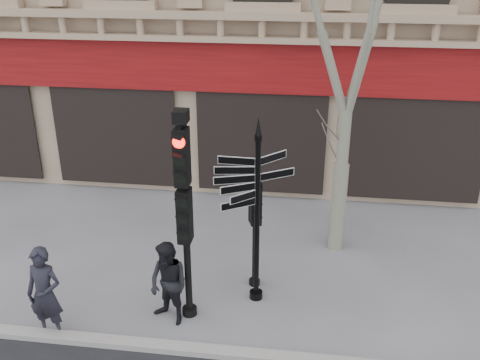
% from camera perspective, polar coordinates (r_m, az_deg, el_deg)
% --- Properties ---
extents(ground, '(80.00, 80.00, 0.00)m').
position_cam_1_polar(ground, '(10.60, -0.56, -13.18)').
color(ground, slate).
rests_on(ground, ground).
extents(kerb, '(80.00, 0.25, 0.12)m').
position_cam_1_polar(kerb, '(9.49, -1.84, -17.92)').
color(kerb, gray).
rests_on(kerb, ground).
extents(fingerpost, '(2.03, 2.03, 3.71)m').
position_cam_1_polar(fingerpost, '(9.54, 1.89, -0.25)').
color(fingerpost, black).
rests_on(fingerpost, ground).
extents(traffic_signal_main, '(0.44, 0.31, 3.98)m').
position_cam_1_polar(traffic_signal_main, '(9.12, -5.96, -1.43)').
color(traffic_signal_main, black).
rests_on(traffic_signal_main, ground).
extents(traffic_signal_secondary, '(0.46, 0.40, 2.33)m').
position_cam_1_polar(traffic_signal_secondary, '(10.33, 1.64, -3.61)').
color(traffic_signal_secondary, black).
rests_on(traffic_signal_secondary, ground).
extents(pedestrian_a, '(0.67, 0.47, 1.77)m').
position_cam_1_polar(pedestrian_a, '(9.96, -20.09, -11.34)').
color(pedestrian_a, black).
rests_on(pedestrian_a, ground).
extents(pedestrian_b, '(0.98, 0.91, 1.62)m').
position_cam_1_polar(pedestrian_b, '(9.84, -7.62, -10.92)').
color(pedestrian_b, black).
rests_on(pedestrian_b, ground).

